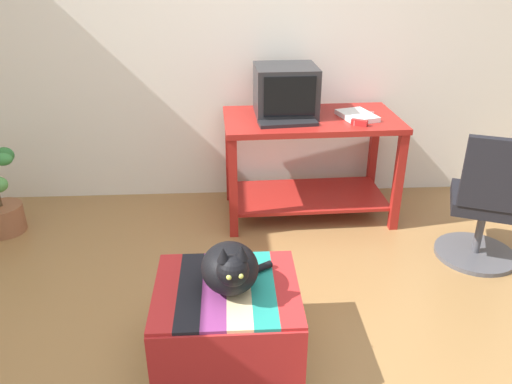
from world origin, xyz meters
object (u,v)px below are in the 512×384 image
object	(u,v)px
tv_monitor	(286,91)
ottoman_with_blanket	(228,322)
cat	(231,268)
book	(357,116)
desk	(310,150)
keyboard	(288,123)
office_chair	(486,208)
potted_plant	(0,205)
stapler	(359,123)

from	to	relation	value
tv_monitor	ottoman_with_blanket	distance (m)	1.79
tv_monitor	cat	bearing A→B (deg)	-106.59
tv_monitor	book	size ratio (longest dim) A/B	1.53
desk	ottoman_with_blanket	bearing A→B (deg)	-114.48
keyboard	book	distance (m)	0.52
desk	office_chair	size ratio (longest dim) A/B	1.42
cat	keyboard	bearing A→B (deg)	66.17
keyboard	ottoman_with_blanket	distance (m)	1.52
desk	book	world-z (taller)	book
ottoman_with_blanket	potted_plant	bearing A→B (deg)	140.29
office_chair	tv_monitor	bearing A→B (deg)	-11.82
book	stapler	distance (m)	0.17
keyboard	ottoman_with_blanket	xyz separation A→B (m)	(-0.43, -1.34, -0.58)
tv_monitor	stapler	xyz separation A→B (m)	(0.48, -0.29, -0.15)
ottoman_with_blanket	office_chair	size ratio (longest dim) A/B	0.77
desk	tv_monitor	world-z (taller)	tv_monitor
book	desk	bearing A→B (deg)	157.22
tv_monitor	office_chair	bearing A→B (deg)	-35.90
cat	stapler	distance (m)	1.60
cat	potted_plant	xyz separation A→B (m)	(-1.63, 1.35, -0.32)
keyboard	potted_plant	distance (m)	2.12
potted_plant	ottoman_with_blanket	bearing A→B (deg)	-39.71
desk	keyboard	xyz separation A→B (m)	(-0.19, -0.16, 0.26)
book	potted_plant	xyz separation A→B (m)	(-2.55, -0.12, -0.57)
book	cat	bearing A→B (deg)	-137.61
tv_monitor	book	world-z (taller)	tv_monitor
desk	keyboard	size ratio (longest dim) A/B	3.17
keyboard	book	size ratio (longest dim) A/B	1.38
cat	stapler	bearing A→B (deg)	48.62
stapler	tv_monitor	bearing A→B (deg)	89.74
book	office_chair	bearing A→B (deg)	-60.36
tv_monitor	office_chair	distance (m)	1.54
tv_monitor	office_chair	world-z (taller)	tv_monitor
keyboard	desk	bearing A→B (deg)	33.92
tv_monitor	office_chair	size ratio (longest dim) A/B	0.50
desk	potted_plant	distance (m)	2.26
desk	potted_plant	bearing A→B (deg)	-177.81
cat	stapler	size ratio (longest dim) A/B	3.32
cat	potted_plant	distance (m)	2.14
keyboard	office_chair	distance (m)	1.39
book	potted_plant	size ratio (longest dim) A/B	0.48
ottoman_with_blanket	cat	distance (m)	0.33
tv_monitor	keyboard	distance (m)	0.29
desk	cat	bearing A→B (deg)	-113.53
office_chair	potted_plant	bearing A→B (deg)	12.28
desk	ottoman_with_blanket	size ratio (longest dim) A/B	1.84
keyboard	cat	bearing A→B (deg)	-112.72
potted_plant	desk	bearing A→B (deg)	4.09
ottoman_with_blanket	cat	bearing A→B (deg)	-38.04
keyboard	tv_monitor	bearing A→B (deg)	82.44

